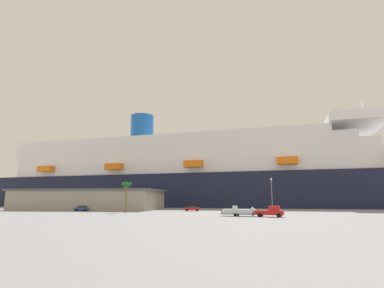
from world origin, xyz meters
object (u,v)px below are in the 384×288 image
object	(u,v)px
street_lamp	(272,191)
parked_car_green_wagon	(54,207)
parked_car_red_hatchback	(192,208)
parked_car_blue_suv	(82,208)
pickup_truck	(270,212)
cruise_ship	(209,177)
small_boat_on_trailer	(241,212)
palm_tree	(127,188)

from	to	relation	value
street_lamp	parked_car_green_wagon	world-z (taller)	street_lamp
parked_car_red_hatchback	parked_car_blue_suv	world-z (taller)	same
pickup_truck	parked_car_red_hatchback	world-z (taller)	pickup_truck
parked_car_red_hatchback	parked_car_green_wagon	distance (m)	49.47
pickup_truck	parked_car_red_hatchback	size ratio (longest dim) A/B	1.19
cruise_ship	parked_car_green_wagon	size ratio (longest dim) A/B	58.28
small_boat_on_trailer	parked_car_red_hatchback	size ratio (longest dim) A/B	1.80
pickup_truck	palm_tree	distance (m)	40.56
small_boat_on_trailer	street_lamp	size ratio (longest dim) A/B	1.00
cruise_ship	street_lamp	world-z (taller)	cruise_ship
street_lamp	parked_car_green_wagon	distance (m)	74.41
small_boat_on_trailer	parked_car_blue_suv	world-z (taller)	small_boat_on_trailer
cruise_ship	parked_car_green_wagon	xyz separation A→B (m)	(-46.88, -49.06, -13.44)
pickup_truck	parked_car_blue_suv	size ratio (longest dim) A/B	1.28
cruise_ship	pickup_truck	bearing A→B (deg)	-73.14
palm_tree	street_lamp	size ratio (longest dim) A/B	0.94
cruise_ship	pickup_truck	distance (m)	85.88
small_boat_on_trailer	cruise_ship	bearing A→B (deg)	103.21
palm_tree	parked_car_blue_suv	world-z (taller)	palm_tree
street_lamp	parked_car_red_hatchback	distance (m)	26.58
pickup_truck	small_boat_on_trailer	world-z (taller)	pickup_truck
palm_tree	parked_car_green_wagon	size ratio (longest dim) A/B	1.85
parked_car_red_hatchback	parked_car_blue_suv	size ratio (longest dim) A/B	1.07
small_boat_on_trailer	street_lamp	xyz separation A→B (m)	(7.10, 15.89, 4.76)
parked_car_red_hatchback	palm_tree	bearing A→B (deg)	-136.79
pickup_truck	palm_tree	xyz separation A→B (m)	(-37.46, 14.51, 5.60)
small_boat_on_trailer	parked_car_green_wagon	size ratio (longest dim) A/B	1.97
parked_car_blue_suv	parked_car_green_wagon	xyz separation A→B (m)	(-16.38, 9.84, 0.00)
small_boat_on_trailer	parked_car_green_wagon	xyz separation A→B (m)	(-65.63, 30.82, -0.13)
street_lamp	pickup_truck	bearing A→B (deg)	-94.10
pickup_truck	parked_car_blue_suv	xyz separation A→B (m)	(-55.12, 22.31, -0.21)
cruise_ship	small_boat_on_trailer	distance (m)	83.12
small_boat_on_trailer	parked_car_green_wagon	world-z (taller)	small_boat_on_trailer
small_boat_on_trailer	palm_tree	xyz separation A→B (m)	(-31.59, 13.18, 5.69)
cruise_ship	small_boat_on_trailer	xyz separation A→B (m)	(18.74, -79.87, -13.31)
cruise_ship	parked_car_green_wagon	bearing A→B (deg)	-133.70
palm_tree	parked_car_red_hatchback	size ratio (longest dim) A/B	1.69
parked_car_red_hatchback	parked_car_blue_suv	distance (m)	33.64
palm_tree	parked_car_blue_suv	xyz separation A→B (m)	(-17.66, 7.80, -5.81)
pickup_truck	street_lamp	bearing A→B (deg)	85.90
pickup_truck	parked_car_green_wagon	world-z (taller)	pickup_truck
pickup_truck	street_lamp	size ratio (longest dim) A/B	0.66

